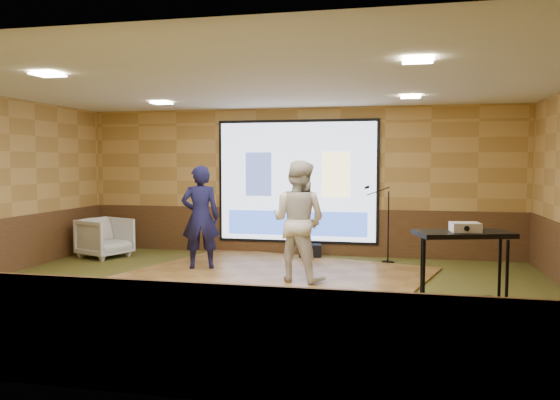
% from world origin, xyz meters
% --- Properties ---
extents(ground, '(9.00, 9.00, 0.00)m').
position_xyz_m(ground, '(0.00, 0.00, 0.00)').
color(ground, '#2E3C1B').
rests_on(ground, ground).
extents(room_shell, '(9.04, 7.04, 3.02)m').
position_xyz_m(room_shell, '(0.00, 0.00, 2.09)').
color(room_shell, tan).
rests_on(room_shell, ground).
extents(wainscot_back, '(9.00, 0.04, 0.95)m').
position_xyz_m(wainscot_back, '(0.00, 3.48, 0.47)').
color(wainscot_back, '#472817').
rests_on(wainscot_back, ground).
extents(wainscot_front, '(9.00, 0.04, 0.95)m').
position_xyz_m(wainscot_front, '(0.00, -3.48, 0.47)').
color(wainscot_front, '#472817').
rests_on(wainscot_front, ground).
extents(projector_screen, '(3.32, 0.06, 2.52)m').
position_xyz_m(projector_screen, '(0.00, 3.44, 1.47)').
color(projector_screen, black).
rests_on(projector_screen, room_shell).
extents(downlight_nw, '(0.32, 0.32, 0.02)m').
position_xyz_m(downlight_nw, '(-2.20, 1.80, 2.97)').
color(downlight_nw, '#FFE8BF').
rests_on(downlight_nw, room_shell).
extents(downlight_ne, '(0.32, 0.32, 0.02)m').
position_xyz_m(downlight_ne, '(2.20, 1.80, 2.97)').
color(downlight_ne, '#FFE8BF').
rests_on(downlight_ne, room_shell).
extents(downlight_sw, '(0.32, 0.32, 0.02)m').
position_xyz_m(downlight_sw, '(-2.20, -1.50, 2.97)').
color(downlight_sw, '#FFE8BF').
rests_on(downlight_sw, room_shell).
extents(downlight_se, '(0.32, 0.32, 0.02)m').
position_xyz_m(downlight_se, '(2.20, -1.50, 2.97)').
color(downlight_se, '#FFE8BF').
rests_on(downlight_se, room_shell).
extents(dance_floor, '(5.47, 4.70, 0.03)m').
position_xyz_m(dance_floor, '(0.07, 1.35, 0.02)').
color(dance_floor, olive).
rests_on(dance_floor, ground).
extents(player_left, '(0.76, 0.62, 1.81)m').
position_xyz_m(player_left, '(-1.36, 1.49, 0.94)').
color(player_left, '#13133B').
rests_on(player_left, dance_floor).
extents(player_right, '(1.10, 0.97, 1.89)m').
position_xyz_m(player_right, '(0.50, 0.87, 0.98)').
color(player_right, beige).
rests_on(player_right, dance_floor).
extents(av_table, '(1.05, 0.55, 1.11)m').
position_xyz_m(av_table, '(2.76, -0.99, 0.80)').
color(av_table, black).
rests_on(av_table, ground).
extents(projector, '(0.35, 0.30, 0.11)m').
position_xyz_m(projector, '(2.77, -1.02, 1.16)').
color(projector, silver).
rests_on(projector, av_table).
extents(mic_stand, '(0.57, 0.23, 1.46)m').
position_xyz_m(mic_stand, '(1.80, 2.92, 0.49)').
color(mic_stand, black).
rests_on(mic_stand, ground).
extents(banquet_chair, '(1.11, 1.10, 0.79)m').
position_xyz_m(banquet_chair, '(-3.68, 2.30, 0.39)').
color(banquet_chair, gray).
rests_on(banquet_chair, ground).
extents(duffel_bag, '(0.48, 0.35, 0.27)m').
position_xyz_m(duffel_bag, '(0.34, 3.07, 0.14)').
color(duffel_bag, black).
rests_on(duffel_bag, ground).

